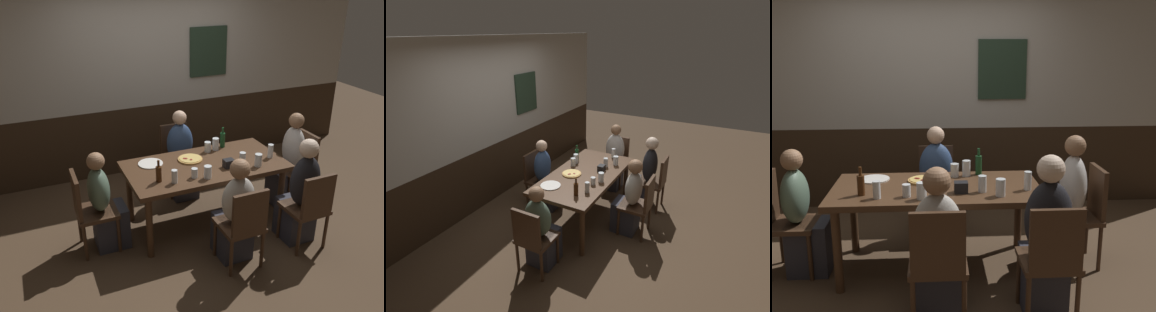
# 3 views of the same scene
# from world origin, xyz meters

# --- Properties ---
(ground_plane) EXTENTS (12.00, 12.00, 0.00)m
(ground_plane) POSITION_xyz_m (0.00, 0.00, 0.00)
(ground_plane) COLOR #4C3826
(wall_back) EXTENTS (6.40, 0.13, 2.60)m
(wall_back) POSITION_xyz_m (0.01, 1.65, 1.30)
(wall_back) COLOR #332316
(wall_back) RESTS_ON ground_plane
(dining_table) EXTENTS (1.75, 0.89, 0.74)m
(dining_table) POSITION_xyz_m (0.00, 0.00, 0.66)
(dining_table) COLOR #472D1C
(dining_table) RESTS_ON ground_plane
(chair_head_west) EXTENTS (0.40, 0.40, 0.88)m
(chair_head_west) POSITION_xyz_m (-1.29, 0.00, 0.50)
(chair_head_west) COLOR #422B1C
(chair_head_west) RESTS_ON ground_plane
(chair_right_near) EXTENTS (0.40, 0.40, 0.88)m
(chair_right_near) POSITION_xyz_m (0.77, -0.86, 0.50)
(chair_right_near) COLOR #422B1C
(chair_right_near) RESTS_ON ground_plane
(chair_mid_near) EXTENTS (0.40, 0.40, 0.88)m
(chair_mid_near) POSITION_xyz_m (0.00, -0.86, 0.50)
(chair_mid_near) COLOR #422B1C
(chair_mid_near) RESTS_ON ground_plane
(chair_mid_far) EXTENTS (0.40, 0.40, 0.88)m
(chair_mid_far) POSITION_xyz_m (0.00, 0.86, 0.50)
(chair_mid_far) COLOR #422B1C
(chair_mid_far) RESTS_ON ground_plane
(chair_head_east) EXTENTS (0.40, 0.40, 0.88)m
(chair_head_east) POSITION_xyz_m (1.29, 0.00, 0.50)
(chair_head_east) COLOR #422B1C
(chair_head_east) RESTS_ON ground_plane
(person_head_west) EXTENTS (0.37, 0.34, 1.08)m
(person_head_west) POSITION_xyz_m (-1.13, 0.00, 0.45)
(person_head_west) COLOR #2D2D38
(person_head_west) RESTS_ON ground_plane
(person_right_near) EXTENTS (0.34, 0.37, 1.18)m
(person_right_near) POSITION_xyz_m (0.77, -0.70, 0.50)
(person_right_near) COLOR #2D2D38
(person_right_near) RESTS_ON ground_plane
(person_mid_near) EXTENTS (0.34, 0.37, 1.11)m
(person_mid_near) POSITION_xyz_m (0.00, -0.70, 0.47)
(person_mid_near) COLOR #2D2D38
(person_mid_near) RESTS_ON ground_plane
(person_mid_far) EXTENTS (0.34, 0.37, 1.12)m
(person_mid_far) POSITION_xyz_m (-0.00, 0.70, 0.47)
(person_mid_far) COLOR #2D2D38
(person_mid_far) RESTS_ON ground_plane
(person_head_east) EXTENTS (0.37, 0.34, 1.16)m
(person_head_east) POSITION_xyz_m (1.13, 0.00, 0.49)
(person_head_east) COLOR #2D2D38
(person_head_east) RESTS_ON ground_plane
(pizza) EXTENTS (0.28, 0.28, 0.03)m
(pizza) POSITION_xyz_m (-0.11, 0.16, 0.75)
(pizza) COLOR tan
(pizza) RESTS_ON dining_table
(pint_glass_amber) EXTENTS (0.07, 0.07, 0.10)m
(pint_glass_amber) POSITION_xyz_m (-0.24, -0.25, 0.78)
(pint_glass_amber) COLOR silver
(pint_glass_amber) RESTS_ON dining_table
(tumbler_water) EXTENTS (0.08, 0.08, 0.14)m
(tumbler_water) POSITION_xyz_m (0.27, 0.30, 0.81)
(tumbler_water) COLOR silver
(tumbler_water) RESTS_ON dining_table
(beer_glass_tall) EXTENTS (0.06, 0.06, 0.16)m
(beer_glass_tall) POSITION_xyz_m (0.75, -0.14, 0.81)
(beer_glass_tall) COLOR silver
(beer_glass_tall) RESTS_ON dining_table
(tumbler_short) EXTENTS (0.06, 0.06, 0.14)m
(tumbler_short) POSITION_xyz_m (-0.46, -0.27, 0.80)
(tumbler_short) COLOR silver
(tumbler_short) RESTS_ON dining_table
(highball_clear) EXTENTS (0.08, 0.08, 0.13)m
(highball_clear) POSITION_xyz_m (-0.12, -0.31, 0.80)
(highball_clear) COLOR silver
(highball_clear) RESTS_ON dining_table
(beer_glass_half) EXTENTS (0.07, 0.07, 0.14)m
(beer_glass_half) POSITION_xyz_m (0.37, -0.17, 0.80)
(beer_glass_half) COLOR silver
(beer_glass_half) RESTS_ON dining_table
(pint_glass_pale) EXTENTS (0.08, 0.08, 0.14)m
(pint_glass_pale) POSITION_xyz_m (0.50, -0.28, 0.80)
(pint_glass_pale) COLOR silver
(pint_glass_pale) RESTS_ON dining_table
(pint_glass_stout) EXTENTS (0.07, 0.07, 0.12)m
(pint_glass_stout) POSITION_xyz_m (0.17, 0.29, 0.79)
(pint_glass_stout) COLOR silver
(pint_glass_stout) RESTS_ON dining_table
(beer_bottle_green) EXTENTS (0.06, 0.06, 0.25)m
(beer_bottle_green) POSITION_xyz_m (0.39, 0.34, 0.84)
(beer_bottle_green) COLOR #194723
(beer_bottle_green) RESTS_ON dining_table
(beer_bottle_brown) EXTENTS (0.06, 0.06, 0.23)m
(beer_bottle_brown) POSITION_xyz_m (-0.60, -0.18, 0.83)
(beer_bottle_brown) COLOR #42230F
(beer_bottle_brown) RESTS_ON dining_table
(plate_white_large) EXTENTS (0.27, 0.27, 0.01)m
(plate_white_large) POSITION_xyz_m (-0.55, 0.23, 0.75)
(plate_white_large) COLOR white
(plate_white_large) RESTS_ON dining_table
(condiment_caddy) EXTENTS (0.11, 0.09, 0.09)m
(condiment_caddy) POSITION_xyz_m (0.20, -0.17, 0.79)
(condiment_caddy) COLOR black
(condiment_caddy) RESTS_ON dining_table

